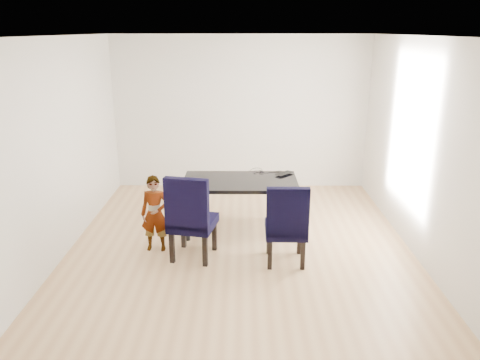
{
  "coord_description": "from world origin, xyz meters",
  "views": [
    {
      "loc": [
        0.03,
        -5.75,
        2.77
      ],
      "look_at": [
        0.0,
        0.2,
        0.85
      ],
      "focal_mm": 35.0,
      "sensor_mm": 36.0,
      "label": 1
    }
  ],
  "objects_px": {
    "child": "(155,214)",
    "plate": "(192,184)",
    "chair_right": "(286,223)",
    "dining_table": "(240,205)",
    "chair_left": "(193,216)",
    "laptop": "(282,173)"
  },
  "relations": [
    {
      "from": "laptop",
      "to": "plate",
      "type": "bearing_deg",
      "value": -23.5
    },
    {
      "from": "chair_left",
      "to": "child",
      "type": "height_order",
      "value": "chair_left"
    },
    {
      "from": "chair_left",
      "to": "child",
      "type": "distance_m",
      "value": 0.55
    },
    {
      "from": "child",
      "to": "plate",
      "type": "distance_m",
      "value": 0.69
    },
    {
      "from": "chair_right",
      "to": "child",
      "type": "distance_m",
      "value": 1.69
    },
    {
      "from": "child",
      "to": "laptop",
      "type": "bearing_deg",
      "value": 30.58
    },
    {
      "from": "chair_left",
      "to": "laptop",
      "type": "relative_size",
      "value": 3.68
    },
    {
      "from": "dining_table",
      "to": "plate",
      "type": "bearing_deg",
      "value": -163.87
    },
    {
      "from": "dining_table",
      "to": "chair_left",
      "type": "xyz_separation_m",
      "value": [
        -0.58,
        -0.84,
        0.18
      ]
    },
    {
      "from": "child",
      "to": "laptop",
      "type": "height_order",
      "value": "child"
    },
    {
      "from": "dining_table",
      "to": "chair_left",
      "type": "bearing_deg",
      "value": -124.78
    },
    {
      "from": "child",
      "to": "laptop",
      "type": "relative_size",
      "value": 3.32
    },
    {
      "from": "dining_table",
      "to": "plate",
      "type": "relative_size",
      "value": 6.7
    },
    {
      "from": "chair_left",
      "to": "chair_right",
      "type": "xyz_separation_m",
      "value": [
        1.15,
        -0.13,
        -0.04
      ]
    },
    {
      "from": "dining_table",
      "to": "plate",
      "type": "height_order",
      "value": "plate"
    },
    {
      "from": "dining_table",
      "to": "chair_left",
      "type": "relative_size",
      "value": 1.44
    },
    {
      "from": "dining_table",
      "to": "child",
      "type": "xyz_separation_m",
      "value": [
        -1.1,
        -0.65,
        0.13
      ]
    },
    {
      "from": "chair_right",
      "to": "laptop",
      "type": "xyz_separation_m",
      "value": [
        0.05,
        1.28,
        0.24
      ]
    },
    {
      "from": "plate",
      "to": "chair_left",
      "type": "bearing_deg",
      "value": -84.02
    },
    {
      "from": "plate",
      "to": "laptop",
      "type": "relative_size",
      "value": 0.79
    },
    {
      "from": "chair_left",
      "to": "plate",
      "type": "relative_size",
      "value": 4.67
    },
    {
      "from": "dining_table",
      "to": "child",
      "type": "distance_m",
      "value": 1.28
    }
  ]
}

